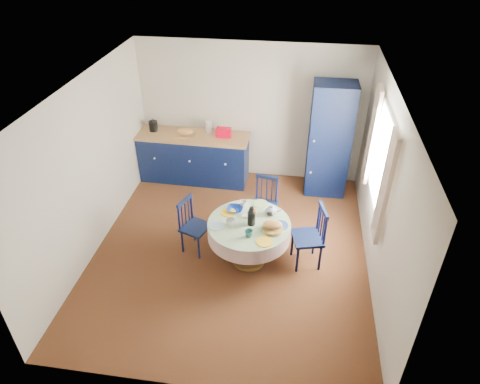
% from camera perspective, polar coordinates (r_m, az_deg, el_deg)
% --- Properties ---
extents(floor, '(4.50, 4.50, 0.00)m').
position_cam_1_polar(floor, '(6.51, -1.21, -7.65)').
color(floor, black).
rests_on(floor, ground).
extents(ceiling, '(4.50, 4.50, 0.00)m').
position_cam_1_polar(ceiling, '(5.20, -1.55, 13.41)').
color(ceiling, white).
rests_on(ceiling, wall_back).
extents(wall_back, '(4.00, 0.02, 2.50)m').
position_cam_1_polar(wall_back, '(7.73, 1.44, 10.54)').
color(wall_back, beige).
rests_on(wall_back, floor).
extents(wall_left, '(0.02, 4.50, 2.50)m').
position_cam_1_polar(wall_left, '(6.37, -19.43, 2.99)').
color(wall_left, beige).
rests_on(wall_left, floor).
extents(wall_right, '(0.02, 4.50, 2.50)m').
position_cam_1_polar(wall_right, '(5.81, 18.47, 0.06)').
color(wall_right, beige).
rests_on(wall_right, floor).
extents(window, '(0.10, 1.74, 1.45)m').
position_cam_1_polar(window, '(5.92, 18.15, 3.91)').
color(window, white).
rests_on(window, wall_right).
extents(kitchen_counter, '(2.04, 0.67, 1.14)m').
position_cam_1_polar(kitchen_counter, '(7.95, -6.16, 4.71)').
color(kitchen_counter, black).
rests_on(kitchen_counter, floor).
extents(pantry_cabinet, '(0.71, 0.52, 2.01)m').
position_cam_1_polar(pantry_cabinet, '(7.45, 11.84, 6.74)').
color(pantry_cabinet, black).
rests_on(pantry_cabinet, floor).
extents(dining_table, '(1.15, 1.16, 0.97)m').
position_cam_1_polar(dining_table, '(5.95, 1.33, -5.08)').
color(dining_table, '#523817').
rests_on(dining_table, floor).
extents(chair_left, '(0.48, 0.49, 0.86)m').
position_cam_1_polar(chair_left, '(6.30, -6.23, -4.45)').
color(chair_left, black).
rests_on(chair_left, floor).
extents(chair_far, '(0.46, 0.44, 0.88)m').
position_cam_1_polar(chair_far, '(6.69, 3.22, -1.53)').
color(chair_far, black).
rests_on(chair_far, floor).
extents(chair_right, '(0.50, 0.51, 0.95)m').
position_cam_1_polar(chair_right, '(6.08, 9.36, -5.83)').
color(chair_right, black).
rests_on(chair_right, floor).
extents(mug_a, '(0.13, 0.13, 0.10)m').
position_cam_1_polar(mug_a, '(5.81, -1.24, -4.06)').
color(mug_a, silver).
rests_on(mug_a, dining_table).
extents(mug_b, '(0.11, 0.11, 0.10)m').
position_cam_1_polar(mug_b, '(5.62, 1.18, -5.58)').
color(mug_b, '#2C6960').
rests_on(mug_b, dining_table).
extents(mug_c, '(0.11, 0.11, 0.09)m').
position_cam_1_polar(mug_c, '(6.01, 4.08, -2.78)').
color(mug_c, black).
rests_on(mug_c, dining_table).
extents(mug_d, '(0.11, 0.11, 0.10)m').
position_cam_1_polar(mug_d, '(6.15, 0.43, -1.64)').
color(mug_d, silver).
rests_on(mug_d, dining_table).
extents(cobalt_bowl, '(0.22, 0.22, 0.05)m').
position_cam_1_polar(cobalt_bowl, '(6.09, -0.64, -2.32)').
color(cobalt_bowl, navy).
rests_on(cobalt_bowl, dining_table).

